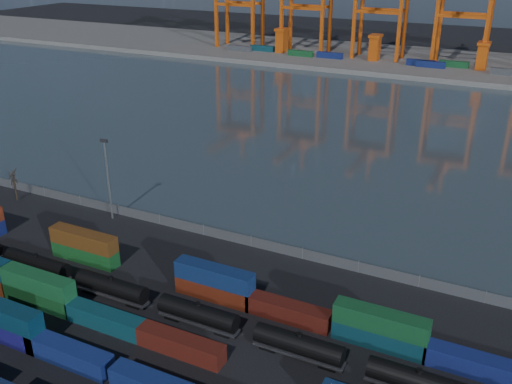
% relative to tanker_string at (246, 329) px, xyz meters
% --- Properties ---
extents(ground, '(700.00, 700.00, 0.00)m').
position_rel_tanker_string_xyz_m(ground, '(-11.34, -3.94, -1.96)').
color(ground, black).
rests_on(ground, ground).
extents(harbor_water, '(700.00, 700.00, 0.00)m').
position_rel_tanker_string_xyz_m(harbor_water, '(-11.34, 101.06, -1.95)').
color(harbor_water, '#2E3C43').
rests_on(harbor_water, ground).
extents(far_quay, '(700.00, 70.00, 2.00)m').
position_rel_tanker_string_xyz_m(far_quay, '(-11.34, 206.06, -0.96)').
color(far_quay, '#514F4C').
rests_on(far_quay, ground).
extents(container_row_south, '(128.32, 2.65, 5.65)m').
position_rel_tanker_string_xyz_m(container_row_south, '(-8.58, -14.25, -0.03)').
color(container_row_south, '#45474A').
rests_on(container_row_south, ground).
extents(container_row_mid, '(141.42, 2.58, 5.50)m').
position_rel_tanker_string_xyz_m(container_row_mid, '(-21.73, -6.23, -0.08)').
color(container_row_mid, '#46494B').
rests_on(container_row_mid, ground).
extents(container_row_north, '(141.86, 2.62, 5.58)m').
position_rel_tanker_string_xyz_m(container_row_north, '(-9.39, 7.00, 0.30)').
color(container_row_north, navy).
rests_on(container_row_north, ground).
extents(tanker_string, '(121.19, 2.73, 3.90)m').
position_rel_tanker_string_xyz_m(tanker_string, '(0.00, 0.00, 0.00)').
color(tanker_string, black).
rests_on(tanker_string, ground).
extents(waterfront_fence, '(160.12, 0.12, 2.20)m').
position_rel_tanker_string_xyz_m(waterfront_fence, '(-11.34, 24.06, -0.95)').
color(waterfront_fence, '#595B5E').
rests_on(waterfront_fence, ground).
extents(bare_tree, '(1.88, 1.92, 7.31)m').
position_rel_tanker_string_xyz_m(bare_tree, '(-65.18, 19.98, 1.64)').
color(bare_tree, black).
rests_on(bare_tree, ground).
extents(yard_light_mast, '(1.60, 0.40, 16.60)m').
position_rel_tanker_string_xyz_m(yard_light_mast, '(-41.34, 22.06, 7.34)').
color(yard_light_mast, slate).
rests_on(yard_light_mast, ground).
extents(quay_containers, '(172.58, 10.99, 2.60)m').
position_rel_tanker_string_xyz_m(quay_containers, '(-22.33, 191.52, 1.34)').
color(quay_containers, navy).
rests_on(quay_containers, far_quay).
extents(straddle_carriers, '(140.00, 7.00, 11.10)m').
position_rel_tanker_string_xyz_m(straddle_carriers, '(-13.84, 196.06, 5.86)').
color(straddle_carriers, '#D14E0E').
rests_on(straddle_carriers, far_quay).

